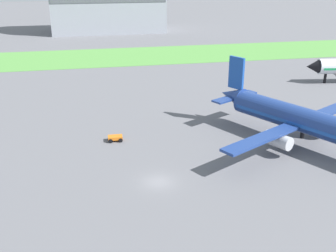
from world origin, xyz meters
TOP-DOWN VIEW (x-y plane):
  - ground_plane at (0.00, 0.00)m, footprint 600.00×600.00m
  - grass_taxiway_strip at (0.00, 82.62)m, footprint 360.00×28.00m
  - airplane_midfield_jet at (24.69, 7.64)m, footprint 31.99×31.94m
  - baggage_cart_near_gate at (-4.70, 15.27)m, footprint 2.44×1.82m

SIDE VIEW (x-z plane):
  - ground_plane at x=0.00m, z-range 0.00..0.00m
  - grass_taxiway_strip at x=0.00m, z-range 0.00..0.08m
  - baggage_cart_near_gate at x=-4.70m, z-range 0.12..1.02m
  - airplane_midfield_jet at x=24.69m, z-range -1.74..10.69m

